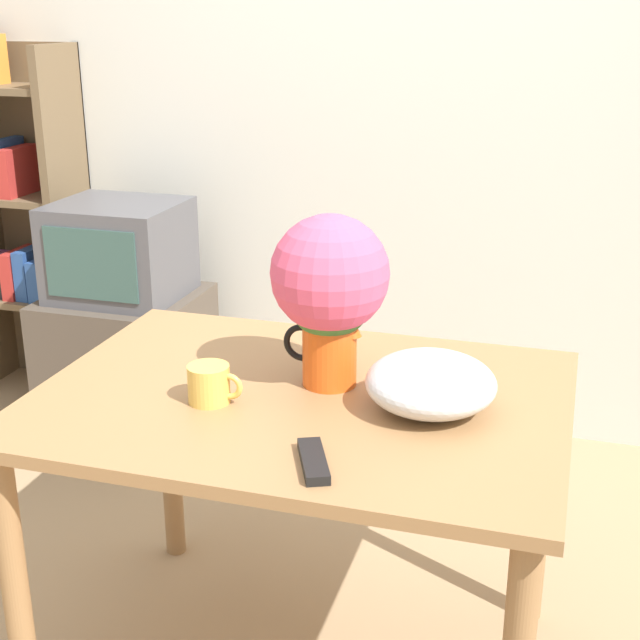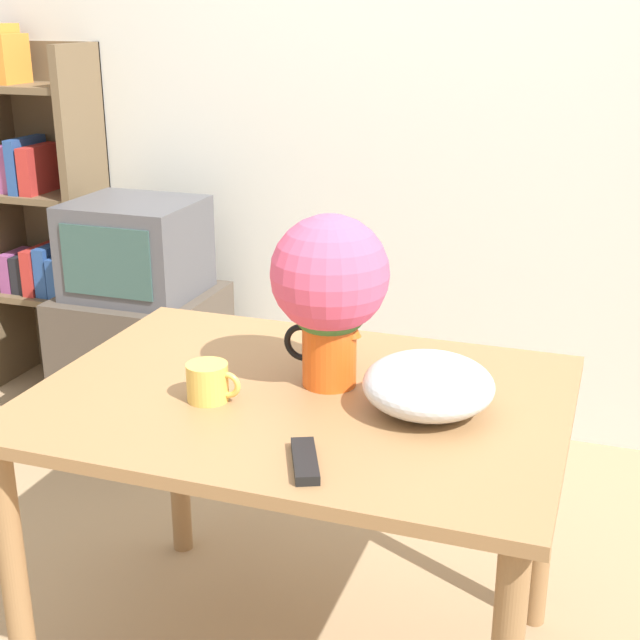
{
  "view_description": "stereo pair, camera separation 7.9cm",
  "coord_description": "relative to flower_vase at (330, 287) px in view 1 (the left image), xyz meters",
  "views": [
    {
      "loc": [
        0.65,
        -1.66,
        1.61
      ],
      "look_at": [
        0.1,
        0.18,
        0.93
      ],
      "focal_mm": 50.0,
      "sensor_mm": 36.0,
      "label": 1
    },
    {
      "loc": [
        0.73,
        -1.64,
        1.61
      ],
      "look_at": [
        0.1,
        0.18,
        0.93
      ],
      "focal_mm": 50.0,
      "sensor_mm": 36.0,
      "label": 2
    }
  ],
  "objects": [
    {
      "name": "flower_vase",
      "position": [
        0.0,
        0.0,
        0.0
      ],
      "size": [
        0.27,
        0.27,
        0.4
      ],
      "color": "#E05619",
      "rests_on": "table"
    },
    {
      "name": "tv_set",
      "position": [
        -1.14,
        1.07,
        -0.28
      ],
      "size": [
        0.47,
        0.43,
        0.36
      ],
      "color": "#4C4C51",
      "rests_on": "tv_stand"
    },
    {
      "name": "wall_back",
      "position": [
        -0.12,
        1.49,
        0.29
      ],
      "size": [
        8.0,
        0.05,
        2.6
      ],
      "color": "silver",
      "rests_on": "ground_plane"
    },
    {
      "name": "coffee_mug",
      "position": [
        -0.23,
        -0.17,
        -0.2
      ],
      "size": [
        0.13,
        0.09,
        0.09
      ],
      "color": "gold",
      "rests_on": "table"
    },
    {
      "name": "white_bowl",
      "position": [
        0.25,
        -0.07,
        -0.18
      ],
      "size": [
        0.29,
        0.29,
        0.13
      ],
      "color": "silver",
      "rests_on": "table"
    },
    {
      "name": "table",
      "position": [
        -0.05,
        -0.07,
        -0.35
      ],
      "size": [
        1.2,
        0.89,
        0.77
      ],
      "color": "olive",
      "rests_on": "ground_plane"
    },
    {
      "name": "tv_stand",
      "position": [
        -1.14,
        1.07,
        -0.74
      ],
      "size": [
        0.57,
        0.53,
        0.55
      ],
      "color": "#4C4238",
      "rests_on": "ground_plane"
    },
    {
      "name": "bookshelf",
      "position": [
        -1.75,
        1.33,
        -0.21
      ],
      "size": [
        0.49,
        0.31,
        1.54
      ],
      "color": "brown",
      "rests_on": "ground_plane"
    },
    {
      "name": "remote_control",
      "position": [
        0.08,
        -0.39,
        -0.23
      ],
      "size": [
        0.11,
        0.17,
        0.02
      ],
      "color": "black",
      "rests_on": "table"
    }
  ]
}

